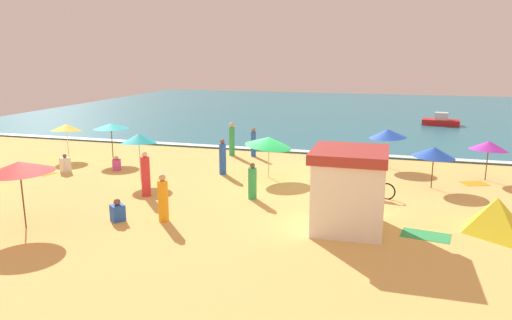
# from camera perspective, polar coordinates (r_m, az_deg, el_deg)

# --- Properties ---
(ground_plane) EXTENTS (60.00, 60.00, 0.00)m
(ground_plane) POSITION_cam_1_polar(r_m,az_deg,el_deg) (22.92, 2.14, -2.18)
(ground_plane) COLOR #EDBC60
(ocean_water) EXTENTS (60.00, 44.00, 0.10)m
(ocean_water) POSITION_cam_1_polar(r_m,az_deg,el_deg) (50.13, 9.93, 5.83)
(ocean_water) COLOR teal
(ocean_water) RESTS_ON ground_plane
(wave_breaker_foam) EXTENTS (57.00, 0.70, 0.01)m
(wave_breaker_foam) POSITION_cam_1_polar(r_m,az_deg,el_deg) (28.89, 5.16, 1.11)
(wave_breaker_foam) COLOR white
(wave_breaker_foam) RESTS_ON ocean_water
(lifeguard_cabana) EXTENTS (2.49, 2.63, 2.77)m
(lifeguard_cabana) POSITION_cam_1_polar(r_m,az_deg,el_deg) (16.33, 11.04, -3.43)
(lifeguard_cabana) COLOR white
(lifeguard_cabana) RESTS_ON ground_plane
(beach_umbrella_0) EXTENTS (1.89, 1.92, 2.06)m
(beach_umbrella_0) POSITION_cam_1_polar(r_m,az_deg,el_deg) (29.08, -21.83, 3.64)
(beach_umbrella_0) COLOR silver
(beach_umbrella_0) RESTS_ON ground_plane
(beach_umbrella_1) EXTENTS (2.33, 2.32, 2.38)m
(beach_umbrella_1) POSITION_cam_1_polar(r_m,az_deg,el_deg) (17.79, -26.55, -0.77)
(beach_umbrella_1) COLOR #4C3823
(beach_umbrella_1) RESTS_ON ground_plane
(beach_umbrella_2) EXTENTS (1.90, 1.88, 1.91)m
(beach_umbrella_2) POSITION_cam_1_polar(r_m,az_deg,el_deg) (22.28, 20.60, 0.89)
(beach_umbrella_2) COLOR #4C3823
(beach_umbrella_2) RESTS_ON ground_plane
(beach_umbrella_3) EXTENTS (2.45, 2.45, 1.93)m
(beach_umbrella_3) POSITION_cam_1_polar(r_m,az_deg,el_deg) (24.70, 26.18, 1.56)
(beach_umbrella_3) COLOR #4C3823
(beach_umbrella_3) RESTS_ON ground_plane
(beach_umbrella_4) EXTENTS (2.22, 2.24, 2.32)m
(beach_umbrella_4) POSITION_cam_1_polar(r_m,az_deg,el_deg) (22.76, -13.90, 2.51)
(beach_umbrella_4) COLOR silver
(beach_umbrella_4) RESTS_ON ground_plane
(beach_umbrella_5) EXTENTS (2.40, 2.39, 2.08)m
(beach_umbrella_5) POSITION_cam_1_polar(r_m,az_deg,el_deg) (25.69, 15.54, 3.09)
(beach_umbrella_5) COLOR silver
(beach_umbrella_5) RESTS_ON ground_plane
(beach_umbrella_6) EXTENTS (2.67, 2.67, 2.13)m
(beach_umbrella_6) POSITION_cam_1_polar(r_m,az_deg,el_deg) (27.44, -17.03, 3.91)
(beach_umbrella_6) COLOR #4C3823
(beach_umbrella_6) RESTS_ON ground_plane
(beach_umbrella_7) EXTENTS (2.54, 2.51, 2.12)m
(beach_umbrella_7) POSITION_cam_1_polar(r_m,az_deg,el_deg) (22.63, 1.54, 2.21)
(beach_umbrella_7) COLOR silver
(beach_umbrella_7) RESTS_ON ground_plane
(beach_tent) EXTENTS (2.23, 2.63, 1.22)m
(beach_tent) POSITION_cam_1_polar(r_m,az_deg,el_deg) (17.80, 26.90, -5.94)
(beach_tent) COLOR yellow
(beach_tent) RESTS_ON ground_plane
(parked_bicycle) EXTENTS (1.80, 0.37, 0.76)m
(parked_bicycle) POSITION_cam_1_polar(r_m,az_deg,el_deg) (20.36, 13.92, -3.35)
(parked_bicycle) COLOR black
(parked_bicycle) RESTS_ON ground_plane
(beachgoer_0) EXTENTS (0.48, 0.48, 1.77)m
(beachgoer_0) POSITION_cam_1_polar(r_m,az_deg,el_deg) (23.49, -4.03, 0.26)
(beachgoer_0) COLOR blue
(beachgoer_0) RESTS_ON ground_plane
(beachgoer_1) EXTENTS (0.49, 0.49, 1.53)m
(beachgoer_1) POSITION_cam_1_polar(r_m,az_deg,el_deg) (19.49, -0.44, -2.70)
(beachgoer_1) COLOR green
(beachgoer_1) RESTS_ON ground_plane
(beachgoer_2) EXTENTS (0.40, 0.40, 1.73)m
(beachgoer_2) POSITION_cam_1_polar(r_m,az_deg,el_deg) (17.23, -11.10, -4.67)
(beachgoer_2) COLOR orange
(beachgoer_2) RESTS_ON ground_plane
(beachgoer_3) EXTENTS (0.51, 0.51, 0.76)m
(beachgoer_3) POSITION_cam_1_polar(r_m,az_deg,el_deg) (25.37, -16.40, -0.49)
(beachgoer_3) COLOR #D84CA5
(beachgoer_3) RESTS_ON ground_plane
(beachgoer_4) EXTENTS (0.40, 0.40, 1.91)m
(beachgoer_4) POSITION_cam_1_polar(r_m,az_deg,el_deg) (20.39, -13.12, -1.80)
(beachgoer_4) COLOR red
(beachgoer_4) RESTS_ON ground_plane
(beachgoer_5) EXTENTS (0.44, 0.44, 1.95)m
(beachgoer_5) POSITION_cam_1_polar(r_m,az_deg,el_deg) (27.85, -2.92, 2.47)
(beachgoer_5) COLOR green
(beachgoer_5) RESTS_ON ground_plane
(beachgoer_6) EXTENTS (0.49, 0.49, 0.92)m
(beachgoer_6) POSITION_cam_1_polar(r_m,az_deg,el_deg) (25.69, 7.10, 0.24)
(beachgoer_6) COLOR white
(beachgoer_6) RESTS_ON ground_plane
(beachgoer_7) EXTENTS (0.62, 0.62, 0.82)m
(beachgoer_7) POSITION_cam_1_polar(r_m,az_deg,el_deg) (17.79, -16.29, -5.97)
(beachgoer_7) COLOR blue
(beachgoer_7) RESTS_ON ground_plane
(beachgoer_8) EXTENTS (0.52, 0.52, 0.93)m
(beachgoer_8) POSITION_cam_1_polar(r_m,az_deg,el_deg) (25.89, -21.93, -0.46)
(beachgoer_8) COLOR white
(beachgoer_8) RESTS_ON ground_plane
(beachgoer_9) EXTENTS (0.40, 0.40, 1.69)m
(beachgoer_9) POSITION_cam_1_polar(r_m,az_deg,el_deg) (27.55, -0.31, 2.10)
(beachgoer_9) COLOR blue
(beachgoer_9) RESTS_ON ground_plane
(beach_towel_0) EXTENTS (1.67, 1.16, 0.01)m
(beach_towel_0) POSITION_cam_1_polar(r_m,az_deg,el_deg) (16.82, 19.70, -8.52)
(beach_towel_0) COLOR green
(beach_towel_0) RESTS_ON ground_plane
(beach_towel_2) EXTENTS (1.70, 1.21, 0.01)m
(beach_towel_2) POSITION_cam_1_polar(r_m,az_deg,el_deg) (26.27, -24.39, -1.38)
(beach_towel_2) COLOR orange
(beach_towel_2) RESTS_ON ground_plane
(beach_towel_3) EXTENTS (1.33, 1.16, 0.01)m
(beach_towel_3) POSITION_cam_1_polar(r_m,az_deg,el_deg) (24.15, 24.76, -2.58)
(beach_towel_3) COLOR orange
(beach_towel_3) RESTS_ON ground_plane
(small_boat_0) EXTENTS (3.05, 1.73, 1.04)m
(small_boat_0) POSITION_cam_1_polar(r_m,az_deg,el_deg) (42.04, 21.34, 4.39)
(small_boat_0) COLOR red
(small_boat_0) RESTS_ON ocean_water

